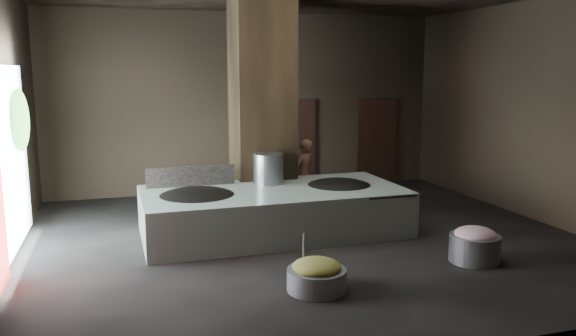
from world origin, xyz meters
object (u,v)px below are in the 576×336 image
object	(u,v)px
veg_basin	(317,280)
meat_basin	(475,248)
hearth_platform	(274,211)
cook	(304,174)
wok_right	(339,189)
stock_pot	(269,170)
wok_left	(197,200)

from	to	relation	value
veg_basin	meat_basin	size ratio (longest dim) A/B	1.04
hearth_platform	cook	size ratio (longest dim) A/B	3.13
hearth_platform	wok_right	bearing A→B (deg)	1.27
stock_pot	meat_basin	size ratio (longest dim) A/B	0.79
stock_pot	cook	bearing A→B (deg)	45.39
wok_left	wok_right	size ratio (longest dim) A/B	1.07
cook	meat_basin	xyz separation A→B (m)	(1.51, -4.21, -0.56)
hearth_platform	meat_basin	xyz separation A→B (m)	(2.68, -2.53, -0.20)
hearth_platform	cook	world-z (taller)	cook
wok_right	cook	size ratio (longest dim) A/B	0.92
meat_basin	stock_pot	bearing A→B (deg)	130.49
wok_right	wok_left	bearing A→B (deg)	-177.95
stock_pot	meat_basin	xyz separation A→B (m)	(2.63, -3.08, -0.91)
hearth_platform	wok_right	distance (m)	1.39
wok_left	wok_right	world-z (taller)	wok_left
cook	veg_basin	world-z (taller)	cook
wok_right	stock_pot	size ratio (longest dim) A/B	2.25
wok_right	stock_pot	xyz separation A→B (m)	(-1.30, 0.50, 0.38)
stock_pot	cook	size ratio (longest dim) A/B	0.41
wok_left	wok_right	bearing A→B (deg)	2.05
hearth_platform	cook	distance (m)	2.08
wok_left	veg_basin	size ratio (longest dim) A/B	1.83
cook	meat_basin	bearing A→B (deg)	71.38
wok_right	veg_basin	bearing A→B (deg)	-117.25
stock_pot	cook	world-z (taller)	cook
hearth_platform	meat_basin	size ratio (longest dim) A/B	6.06
stock_pot	meat_basin	world-z (taller)	stock_pot
hearth_platform	meat_basin	world-z (taller)	hearth_platform
hearth_platform	wok_left	world-z (taller)	wok_left
hearth_platform	veg_basin	world-z (taller)	hearth_platform
veg_basin	stock_pot	bearing A→B (deg)	86.17
wok_left	wok_right	xyz separation A→B (m)	(2.80, 0.10, 0.00)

